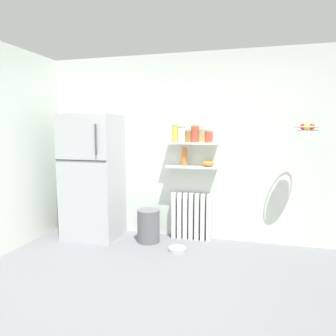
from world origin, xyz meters
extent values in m
plane|color=slate|center=(0.00, 0.50, 0.00)|extent=(7.04, 7.04, 0.00)
cube|color=silver|center=(0.00, 2.05, 1.30)|extent=(7.04, 0.10, 2.60)
cube|color=#B7BABF|center=(-1.46, 1.68, 0.88)|extent=(0.76, 0.63, 1.76)
cube|color=#262628|center=(-1.46, 1.36, 1.14)|extent=(0.75, 0.01, 0.01)
cylinder|color=#4C4C51|center=(-1.21, 1.35, 1.42)|extent=(0.02, 0.02, 0.40)
cube|color=white|center=(-0.31, 1.92, 0.33)|extent=(0.06, 0.12, 0.66)
cube|color=white|center=(-0.22, 1.92, 0.33)|extent=(0.06, 0.12, 0.66)
cube|color=white|center=(-0.14, 1.92, 0.33)|extent=(0.06, 0.12, 0.66)
cube|color=white|center=(-0.06, 1.92, 0.33)|extent=(0.06, 0.12, 0.66)
cube|color=white|center=(0.03, 1.92, 0.33)|extent=(0.06, 0.12, 0.66)
cube|color=white|center=(0.11, 1.92, 0.33)|extent=(0.06, 0.12, 0.66)
cube|color=white|center=(0.19, 1.92, 0.33)|extent=(0.06, 0.12, 0.66)
cube|color=white|center=(-0.06, 1.89, 1.04)|extent=(0.70, 0.22, 0.02)
cube|color=white|center=(-0.06, 1.89, 1.37)|extent=(0.70, 0.22, 0.02)
cylinder|color=yellow|center=(-0.29, 1.89, 1.49)|extent=(0.08, 0.08, 0.22)
cylinder|color=gray|center=(-0.29, 1.89, 1.61)|extent=(0.08, 0.08, 0.02)
cylinder|color=silver|center=(-0.20, 1.89, 1.47)|extent=(0.11, 0.11, 0.19)
cylinder|color=gray|center=(-0.20, 1.89, 1.58)|extent=(0.10, 0.10, 0.02)
cylinder|color=olive|center=(-0.10, 1.89, 1.45)|extent=(0.10, 0.10, 0.15)
cylinder|color=gray|center=(-0.10, 1.89, 1.54)|extent=(0.09, 0.09, 0.02)
cylinder|color=#C64C38|center=(-0.01, 1.89, 1.48)|extent=(0.11, 0.11, 0.21)
cylinder|color=gray|center=(-0.01, 1.89, 1.60)|extent=(0.10, 0.10, 0.02)
cylinder|color=tan|center=(0.08, 1.89, 1.45)|extent=(0.11, 0.11, 0.15)
cylinder|color=gray|center=(0.08, 1.89, 1.54)|extent=(0.10, 0.10, 0.02)
cylinder|color=#C64C38|center=(0.18, 1.89, 1.45)|extent=(0.11, 0.11, 0.14)
cylinder|color=gray|center=(0.18, 1.89, 1.53)|extent=(0.10, 0.10, 0.02)
cylinder|color=#CC7033|center=(-0.16, 1.89, 1.18)|extent=(0.08, 0.08, 0.25)
ellipsoid|color=orange|center=(0.18, 1.89, 1.09)|extent=(0.17, 0.17, 0.08)
cylinder|color=slate|center=(-0.61, 1.65, 0.23)|extent=(0.31, 0.31, 0.45)
cylinder|color=#B7B7BC|center=(-0.14, 1.42, 0.03)|extent=(0.22, 0.22, 0.05)
torus|color=#B2B2B7|center=(1.36, 1.64, 1.58)|extent=(0.28, 0.28, 0.01)
cylinder|color=#A8A8AD|center=(1.36, 1.64, 1.54)|extent=(0.23, 0.23, 0.01)
sphere|color=red|center=(1.40, 1.64, 1.58)|extent=(0.08, 0.08, 0.08)
sphere|color=red|center=(1.32, 1.70, 1.58)|extent=(0.08, 0.08, 0.08)
sphere|color=gold|center=(1.34, 1.61, 1.58)|extent=(0.08, 0.08, 0.08)
camera|label=1|loc=(0.72, -2.27, 1.55)|focal=32.90mm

